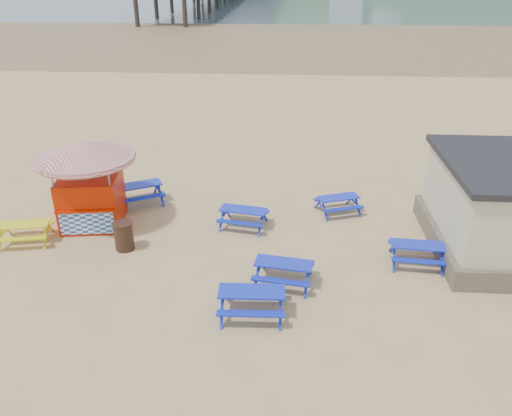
# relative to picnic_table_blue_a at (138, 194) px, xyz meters

# --- Properties ---
(ground) EXTENTS (400.00, 400.00, 0.00)m
(ground) POSITION_rel_picnic_table_blue_a_xyz_m (4.15, -3.68, -0.40)
(ground) COLOR tan
(ground) RESTS_ON ground
(wet_sand) EXTENTS (400.00, 400.00, 0.00)m
(wet_sand) POSITION_rel_picnic_table_blue_a_xyz_m (4.15, 51.32, -0.40)
(wet_sand) COLOR olive
(wet_sand) RESTS_ON ground
(picnic_table_blue_a) EXTENTS (2.42, 2.26, 0.81)m
(picnic_table_blue_a) POSITION_rel_picnic_table_blue_a_xyz_m (0.00, 0.00, 0.00)
(picnic_table_blue_a) COLOR #1419AF
(picnic_table_blue_a) RESTS_ON ground
(picnic_table_blue_b) EXTENTS (1.90, 1.64, 0.71)m
(picnic_table_blue_b) POSITION_rel_picnic_table_blue_a_xyz_m (4.42, -1.71, -0.05)
(picnic_table_blue_b) COLOR #1419AF
(picnic_table_blue_b) RESTS_ON ground
(picnic_table_blue_c) EXTENTS (1.93, 1.75, 0.67)m
(picnic_table_blue_c) POSITION_rel_picnic_table_blue_a_xyz_m (7.97, -0.31, -0.07)
(picnic_table_blue_c) COLOR #1419AF
(picnic_table_blue_c) RESTS_ON ground
(picnic_table_blue_d) EXTENTS (1.86, 1.52, 0.76)m
(picnic_table_blue_d) POSITION_rel_picnic_table_blue_a_xyz_m (5.11, -6.78, -0.02)
(picnic_table_blue_d) COLOR #1419AF
(picnic_table_blue_d) RESTS_ON ground
(picnic_table_blue_e) EXTENTS (1.92, 1.64, 0.72)m
(picnic_table_blue_e) POSITION_rel_picnic_table_blue_a_xyz_m (5.96, -5.24, -0.04)
(picnic_table_blue_e) COLOR #1419AF
(picnic_table_blue_e) RESTS_ON ground
(picnic_table_blue_f) EXTENTS (1.79, 1.49, 0.71)m
(picnic_table_blue_f) POSITION_rel_picnic_table_blue_a_xyz_m (10.20, -3.85, -0.05)
(picnic_table_blue_f) COLOR #1419AF
(picnic_table_blue_f) RESTS_ON ground
(picnic_table_yellow) EXTENTS (1.92, 1.66, 0.71)m
(picnic_table_yellow) POSITION_rel_picnic_table_blue_a_xyz_m (-3.02, -3.35, -0.05)
(picnic_table_yellow) COLOR #BAC90A
(picnic_table_yellow) RESTS_ON ground
(ice_cream_kiosk) EXTENTS (4.06, 4.06, 3.20)m
(ice_cream_kiosk) POSITION_rel_picnic_table_blue_a_xyz_m (-1.15, -1.79, 1.61)
(ice_cream_kiosk) COLOR #B91A00
(ice_cream_kiosk) RESTS_ON ground
(litter_bin) EXTENTS (0.68, 0.68, 0.99)m
(litter_bin) POSITION_rel_picnic_table_blue_a_xyz_m (0.55, -3.59, 0.10)
(litter_bin) COLOR #392118
(litter_bin) RESTS_ON ground
(headland_town) EXTENTS (264.00, 144.00, 108.00)m
(headland_town) POSITION_rel_picnic_table_blue_a_xyz_m (94.15, 226.00, -10.31)
(headland_town) COLOR #2D4C1E
(headland_town) RESTS_ON ground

